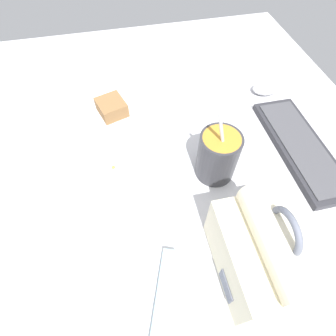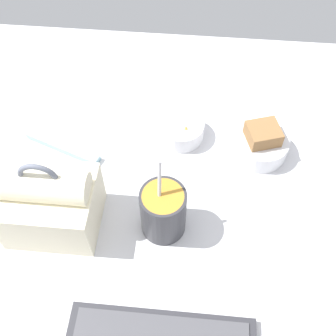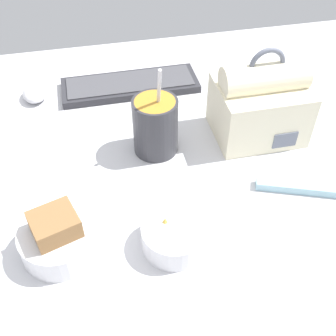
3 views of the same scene
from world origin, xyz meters
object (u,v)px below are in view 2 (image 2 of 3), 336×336
bento_bowl_sandwich (260,143)px  lunch_bag (50,202)px  soup_cup (163,211)px  chopstick_case (63,147)px  bento_bowl_snacks (180,130)px

bento_bowl_sandwich → lunch_bag: bearing=27.6°
soup_cup → chopstick_case: 31.65cm
soup_cup → bento_bowl_sandwich: 29.53cm
soup_cup → chopstick_case: soup_cup is taller
lunch_bag → bento_bowl_sandwich: size_ratio=1.58×
bento_bowl_snacks → bento_bowl_sandwich: bearing=170.6°
bento_bowl_snacks → chopstick_case: size_ratio=0.57×
lunch_bag → soup_cup: same height
soup_cup → bento_bowl_sandwich: (-20.19, -21.32, -3.11)cm
soup_cup → bento_bowl_snacks: 24.74cm
bento_bowl_snacks → soup_cup: bearing=86.1°
lunch_bag → soup_cup: bearing=-178.0°
chopstick_case → bento_bowl_snacks: bearing=-166.7°
chopstick_case → bento_bowl_sandwich: bearing=-175.8°
bento_bowl_sandwich → bento_bowl_snacks: size_ratio=1.18×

